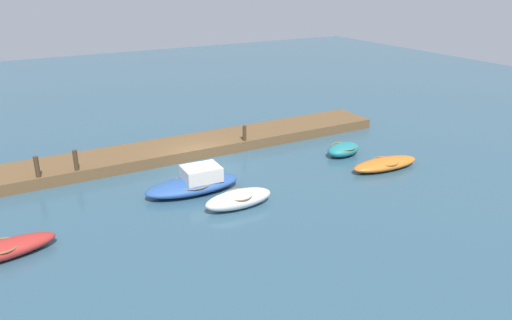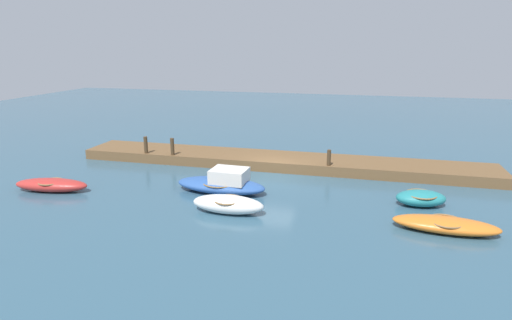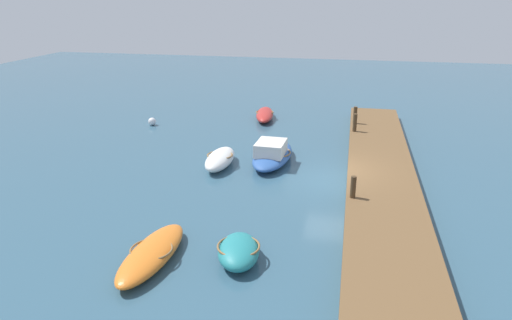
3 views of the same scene
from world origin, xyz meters
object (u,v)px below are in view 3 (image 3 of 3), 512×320
(mooring_post_mid_east, at_px, (355,115))
(rowboat_red, at_px, (265,115))
(rowboat_orange, at_px, (152,253))
(marker_buoy, at_px, (152,122))
(rowboat_white, at_px, (220,159))
(mooring_post_west, at_px, (353,187))
(motorboat_blue, at_px, (272,154))
(mooring_post_mid_west, at_px, (355,123))
(dinghy_teal, at_px, (239,251))

(mooring_post_mid_east, bearing_deg, rowboat_red, 71.66)
(rowboat_orange, distance_m, marker_buoy, 16.86)
(rowboat_white, height_order, marker_buoy, rowboat_white)
(rowboat_white, distance_m, mooring_post_mid_east, 10.02)
(rowboat_red, distance_m, mooring_post_west, 14.69)
(mooring_post_west, height_order, mooring_post_mid_east, mooring_post_mid_east)
(rowboat_white, xyz_separation_m, mooring_post_west, (-3.82, -6.59, 0.65))
(rowboat_red, xyz_separation_m, motorboat_blue, (-8.44, -1.99, 0.14))
(motorboat_blue, height_order, marker_buoy, motorboat_blue)
(rowboat_red, relative_size, mooring_post_west, 4.33)
(rowboat_orange, xyz_separation_m, marker_buoy, (15.44, 6.77, -0.04))
(rowboat_orange, distance_m, mooring_post_west, 8.20)
(rowboat_orange, xyz_separation_m, mooring_post_mid_west, (14.65, -6.36, 0.83))
(rowboat_red, xyz_separation_m, mooring_post_west, (-13.35, -6.10, 0.72))
(rowboat_orange, bearing_deg, mooring_post_mid_west, -20.31)
(rowboat_orange, relative_size, mooring_post_mid_west, 3.88)
(rowboat_white, height_order, motorboat_blue, motorboat_blue)
(rowboat_red, bearing_deg, mooring_post_mid_west, -130.19)
(rowboat_white, distance_m, motorboat_blue, 2.72)
(rowboat_orange, xyz_separation_m, rowboat_white, (8.94, 0.24, 0.10))
(dinghy_teal, height_order, mooring_post_west, mooring_post_west)
(mooring_post_mid_west, bearing_deg, marker_buoy, 86.56)
(motorboat_blue, xyz_separation_m, mooring_post_mid_west, (4.62, -4.11, 0.65))
(rowboat_orange, distance_m, mooring_post_mid_west, 15.99)
(mooring_post_mid_west, relative_size, mooring_post_mid_east, 1.00)
(mooring_post_west, bearing_deg, mooring_post_mid_west, 0.00)
(dinghy_teal, xyz_separation_m, motorboat_blue, (9.42, 0.52, 0.11))
(motorboat_blue, bearing_deg, dinghy_teal, -174.26)
(rowboat_white, xyz_separation_m, mooring_post_mid_east, (7.51, -6.59, 0.73))
(dinghy_teal, bearing_deg, mooring_post_mid_west, -25.57)
(rowboat_red, xyz_separation_m, marker_buoy, (-3.03, 7.03, -0.08))
(rowboat_white, bearing_deg, motorboat_blue, -66.23)
(dinghy_teal, height_order, mooring_post_mid_west, mooring_post_mid_west)
(mooring_post_mid_west, bearing_deg, dinghy_teal, 165.69)
(dinghy_teal, xyz_separation_m, mooring_post_west, (4.52, -3.58, 0.68))
(dinghy_teal, bearing_deg, mooring_post_mid_east, -24.00)
(mooring_post_mid_west, height_order, mooring_post_mid_east, same)
(rowboat_orange, distance_m, dinghy_teal, 2.84)
(rowboat_orange, bearing_deg, marker_buoy, 26.80)
(motorboat_blue, relative_size, mooring_post_west, 5.20)
(rowboat_white, height_order, rowboat_red, rowboat_white)
(dinghy_teal, xyz_separation_m, marker_buoy, (14.83, 9.54, -0.11))
(motorboat_blue, height_order, mooring_post_mid_east, mooring_post_mid_east)
(dinghy_teal, xyz_separation_m, mooring_post_mid_east, (15.84, -3.58, 0.76))
(rowboat_orange, xyz_separation_m, dinghy_teal, (0.61, -2.77, 0.07))
(mooring_post_mid_east, relative_size, marker_buoy, 2.06)
(rowboat_white, bearing_deg, marker_buoy, 45.19)
(rowboat_orange, xyz_separation_m, mooring_post_mid_east, (16.45, -6.36, 0.83))
(rowboat_white, bearing_deg, rowboat_orange, -178.42)
(mooring_post_west, xyz_separation_m, mooring_post_mid_east, (11.33, 0.00, 0.08))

